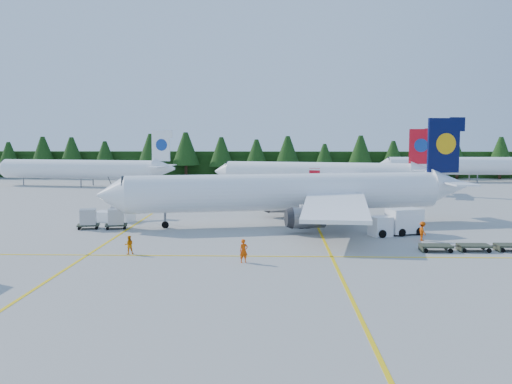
{
  "coord_description": "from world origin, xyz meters",
  "views": [
    {
      "loc": [
        1.31,
        -51.57,
        9.82
      ],
      "look_at": [
        -0.7,
        11.6,
        3.5
      ],
      "focal_mm": 40.0,
      "sensor_mm": 36.0,
      "label": 1
    }
  ],
  "objects_px": {
    "airliner_navy": "(279,193)",
    "airstairs": "(115,214)",
    "airliner_red": "(313,173)",
    "service_truck": "(396,222)"
  },
  "relations": [
    {
      "from": "airstairs",
      "to": "service_truck",
      "type": "xyz_separation_m",
      "value": [
        30.23,
        -8.18,
        0.43
      ]
    },
    {
      "from": "airstairs",
      "to": "service_truck",
      "type": "relative_size",
      "value": 1.13
    },
    {
      "from": "airliner_navy",
      "to": "service_truck",
      "type": "xyz_separation_m",
      "value": [
        11.51,
        -5.92,
        -2.26
      ]
    },
    {
      "from": "airliner_navy",
      "to": "airliner_red",
      "type": "relative_size",
      "value": 1.09
    },
    {
      "from": "airliner_red",
      "to": "airstairs",
      "type": "distance_m",
      "value": 42.41
    },
    {
      "from": "airliner_red",
      "to": "service_truck",
      "type": "height_order",
      "value": "airliner_red"
    },
    {
      "from": "service_truck",
      "to": "airliner_navy",
      "type": "bearing_deg",
      "value": 130.76
    },
    {
      "from": "airliner_navy",
      "to": "airstairs",
      "type": "xyz_separation_m",
      "value": [
        -18.73,
        2.25,
        -2.69
      ]
    },
    {
      "from": "airliner_red",
      "to": "service_truck",
      "type": "relative_size",
      "value": 6.51
    },
    {
      "from": "airstairs",
      "to": "service_truck",
      "type": "bearing_deg",
      "value": -1.67
    }
  ]
}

